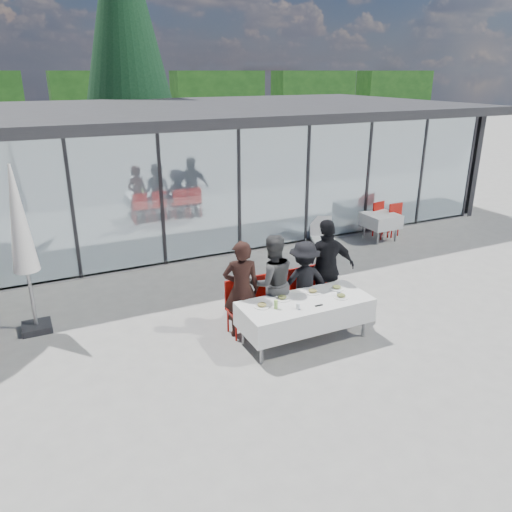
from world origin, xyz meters
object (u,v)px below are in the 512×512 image
at_px(diner_c, 304,282).
at_px(juice_bottle, 276,305).
at_px(diner_a, 242,289).
at_px(plate_b, 282,298).
at_px(spare_chair_b, 392,218).
at_px(folded_eyeglasses, 319,305).
at_px(plate_d, 337,288).
at_px(market_umbrella, 20,229).
at_px(conifer_tree, 124,24).
at_px(diner_d, 326,269).
at_px(spare_table_right, 381,220).
at_px(plate_a, 262,305).
at_px(plate_extra, 341,296).
at_px(dining_table, 305,312).
at_px(plate_c, 313,291).
at_px(lounger, 324,237).
at_px(spare_chair_a, 381,218).
at_px(diner_chair_d, 322,287).
at_px(diner_chair_a, 239,304).
at_px(diner_b, 272,283).
at_px(diner_chair_c, 300,292).

bearing_deg(diner_c, juice_bottle, 49.63).
height_order(diner_a, juice_bottle, diner_a).
distance_m(plate_b, spare_chair_b, 6.67).
bearing_deg(folded_eyeglasses, plate_d, 34.19).
relative_size(market_umbrella, conifer_tree, 0.29).
bearing_deg(plate_d, juice_bottle, -170.45).
distance_m(diner_c, diner_d, 0.51).
distance_m(diner_a, plate_b, 0.71).
bearing_deg(spare_table_right, plate_a, -145.82).
bearing_deg(diner_a, plate_extra, 170.56).
xyz_separation_m(dining_table, spare_chair_b, (5.20, 3.95, -0.00)).
bearing_deg(market_umbrella, spare_table_right, 9.24).
relative_size(plate_a, plate_c, 1.00).
height_order(diner_d, juice_bottle, diner_d).
xyz_separation_m(diner_a, plate_extra, (1.51, -0.79, -0.10)).
bearing_deg(lounger, plate_extra, -119.65).
height_order(folded_eyeglasses, market_umbrella, market_umbrella).
bearing_deg(spare_chair_a, plate_a, -145.08).
height_order(diner_chair_d, spare_chair_a, same).
relative_size(diner_a, spare_chair_a, 1.80).
distance_m(dining_table, diner_chair_a, 1.17).
distance_m(diner_b, plate_b, 0.43).
height_order(plate_a, plate_b, same).
bearing_deg(diner_chair_a, spare_chair_b, 27.71).
bearing_deg(plate_b, plate_d, -2.25).
relative_size(diner_chair_c, market_umbrella, 0.33).
bearing_deg(market_umbrella, plate_d, -24.10).
relative_size(diner_chair_a, diner_c, 0.63).
bearing_deg(conifer_tree, diner_b, -92.40).
distance_m(diner_c, diner_chair_d, 0.55).
distance_m(plate_d, lounger, 4.47).
bearing_deg(spare_table_right, conifer_tree, 114.82).
bearing_deg(diner_chair_a, plate_b, -42.99).
bearing_deg(diner_chair_a, lounger, 40.03).
xyz_separation_m(diner_c, diner_d, (0.48, 0.00, 0.17)).
height_order(diner_chair_d, plate_extra, diner_chair_d).
relative_size(plate_b, market_umbrella, 0.09).
relative_size(diner_chair_a, diner_chair_d, 1.00).
distance_m(diner_chair_a, spare_chair_a, 6.67).
height_order(diner_chair_c, plate_b, diner_chair_c).
relative_size(diner_d, spare_chair_a, 1.95).
relative_size(plate_c, spare_chair_b, 0.27).
bearing_deg(conifer_tree, diner_chair_d, -87.32).
xyz_separation_m(plate_extra, juice_bottle, (-1.21, 0.10, 0.05)).
xyz_separation_m(plate_a, folded_eyeglasses, (0.87, -0.38, -0.02)).
bearing_deg(diner_b, diner_chair_d, -166.17).
xyz_separation_m(plate_a, plate_d, (1.52, 0.07, 0.00)).
height_order(folded_eyeglasses, spare_chair_b, spare_chair_b).
distance_m(plate_b, plate_c, 0.61).
distance_m(juice_bottle, spare_table_right, 6.55).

